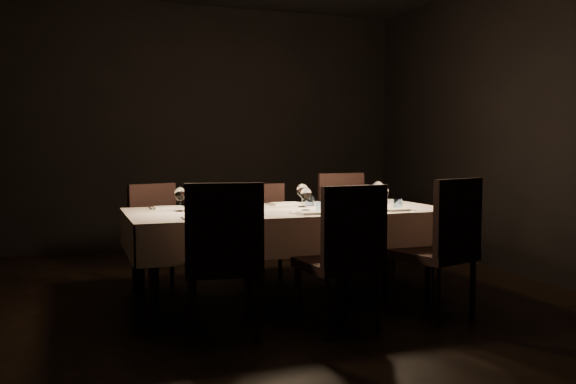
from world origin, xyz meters
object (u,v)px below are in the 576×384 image
object	(u,v)px
chair_far_right	(346,220)
chair_near_left	(223,254)
dining_table	(288,219)
chair_near_right	(443,243)
chair_far_left	(159,232)
chair_far_center	(267,228)
chair_near_center	(344,252)

from	to	relation	value
chair_far_right	chair_near_left	bearing A→B (deg)	-134.35
dining_table	chair_near_right	distance (m)	1.22
chair_far_right	chair_far_left	bearing A→B (deg)	-176.28
dining_table	chair_far_right	distance (m)	1.23
chair_far_left	chair_near_left	bearing A→B (deg)	-102.86
chair_near_left	chair_far_left	xyz separation A→B (m)	(-0.21, 1.49, -0.05)
chair_near_left	chair_far_left	bearing A→B (deg)	-72.42
chair_far_left	chair_far_right	size ratio (longest dim) A/B	0.94
chair_near_right	chair_far_center	world-z (taller)	chair_near_right
chair_near_left	chair_near_center	bearing A→B (deg)	179.69
chair_near_left	chair_far_center	xyz separation A→B (m)	(0.78, 1.50, -0.06)
chair_near_left	chair_far_right	size ratio (longest dim) A/B	1.04
chair_near_center	chair_near_left	bearing A→B (deg)	-16.21
chair_near_center	chair_near_right	size ratio (longest dim) A/B	0.97
chair_near_left	chair_near_right	xyz separation A→B (m)	(1.61, -0.09, 0.00)
chair_near_center	chair_near_right	bearing A→B (deg)	177.25
chair_far_right	chair_far_center	bearing A→B (deg)	-174.49
dining_table	chair_near_left	distance (m)	1.02
chair_far_left	chair_far_center	distance (m)	0.99
dining_table	chair_far_left	xyz separation A→B (m)	(-0.92, 0.76, -0.17)
dining_table	chair_near_right	world-z (taller)	chair_near_right
chair_far_left	chair_far_right	distance (m)	1.82
chair_near_left	chair_far_left	distance (m)	1.51
chair_near_left	dining_table	bearing A→B (deg)	-124.77
chair_far_center	chair_far_right	bearing A→B (deg)	-1.63
chair_near_center	chair_far_center	xyz separation A→B (m)	(-0.03, 1.64, -0.04)
chair_near_center	chair_far_left	distance (m)	1.92
chair_near_right	chair_far_left	size ratio (longest dim) A/B	1.11
dining_table	chair_far_center	distance (m)	0.79
chair_far_right	chair_near_right	bearing A→B (deg)	-88.26
dining_table	chair_far_right	size ratio (longest dim) A/B	2.53
dining_table	chair_far_left	bearing A→B (deg)	140.51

